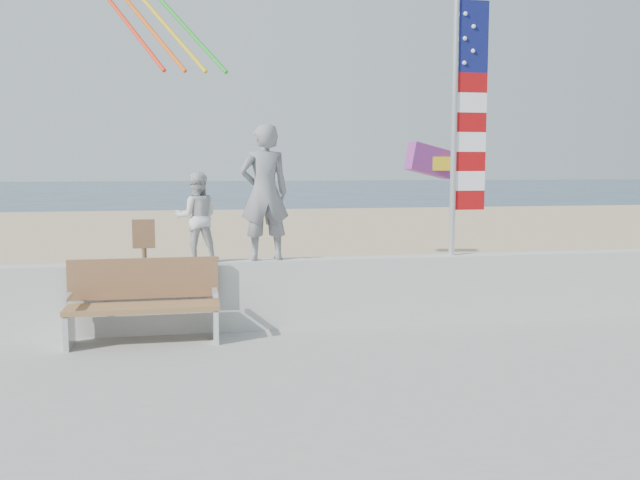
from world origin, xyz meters
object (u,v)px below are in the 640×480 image
at_px(child, 197,217).
at_px(flag, 463,115).
at_px(adult, 264,193).
at_px(bench, 144,300).

xyz_separation_m(child, flag, (3.58, -0.00, 1.34)).
distance_m(adult, flag, 2.90).
distance_m(child, flag, 3.82).
bearing_deg(flag, bench, -173.88).
distance_m(child, bench, 1.25).
relative_size(adult, bench, 0.98).
bearing_deg(bench, child, 34.67).
bearing_deg(adult, flag, 172.89).
bearing_deg(adult, bench, 9.50).
xyz_separation_m(adult, flag, (2.71, -0.00, 1.03)).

